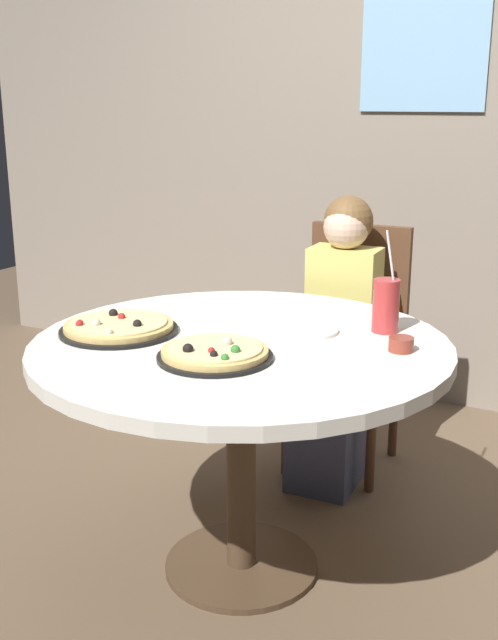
{
  "coord_description": "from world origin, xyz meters",
  "views": [
    {
      "loc": [
        1.03,
        -1.85,
        1.42
      ],
      "look_at": [
        0.0,
        0.05,
        0.8
      ],
      "focal_mm": 43.12,
      "sensor_mm": 36.0,
      "label": 1
    }
  ],
  "objects": [
    {
      "name": "dining_table",
      "position": [
        0.0,
        0.0,
        0.65
      ],
      "size": [
        1.22,
        1.22,
        0.75
      ],
      "color": "silver",
      "rests_on": "ground_plane"
    },
    {
      "name": "plate_small",
      "position": [
        0.13,
        0.17,
        0.76
      ],
      "size": [
        0.18,
        0.18,
        0.01
      ],
      "primitive_type": "cylinder",
      "color": "white",
      "rests_on": "dining_table"
    },
    {
      "name": "pizza_cheese",
      "position": [
        0.02,
        -0.18,
        0.77
      ],
      "size": [
        0.31,
        0.31,
        0.05
      ],
      "color": "black",
      "rests_on": "dining_table"
    },
    {
      "name": "chair_wooden",
      "position": [
        -0.01,
        0.91,
        0.53
      ],
      "size": [
        0.43,
        0.43,
        0.95
      ],
      "color": "brown",
      "rests_on": "ground_plane"
    },
    {
      "name": "pizza_veggie",
      "position": [
        -0.36,
        -0.1,
        0.77
      ],
      "size": [
        0.35,
        0.35,
        0.05
      ],
      "color": "black",
      "rests_on": "dining_table"
    },
    {
      "name": "wall_with_window",
      "position": [
        -0.0,
        1.74,
        1.45
      ],
      "size": [
        5.2,
        0.14,
        2.9
      ],
      "color": "gray",
      "rests_on": "ground_plane"
    },
    {
      "name": "sauce_bowl",
      "position": [
        0.44,
        0.13,
        0.77
      ],
      "size": [
        0.07,
        0.07,
        0.04
      ],
      "primitive_type": "cylinder",
      "color": "brown",
      "rests_on": "dining_table"
    },
    {
      "name": "ground_plane",
      "position": [
        0.0,
        0.0,
        0.0
      ],
      "size": [
        8.0,
        8.0,
        0.0
      ],
      "primitive_type": "plane",
      "color": "brown"
    },
    {
      "name": "soda_cup",
      "position": [
        0.33,
        0.29,
        0.83
      ],
      "size": [
        0.08,
        0.08,
        0.31
      ],
      "color": "#B73333",
      "rests_on": "dining_table"
    },
    {
      "name": "diner_child",
      "position": [
        0.01,
        0.73,
        0.48
      ],
      "size": [
        0.28,
        0.42,
        1.08
      ],
      "color": "#3F4766",
      "rests_on": "ground_plane"
    }
  ]
}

